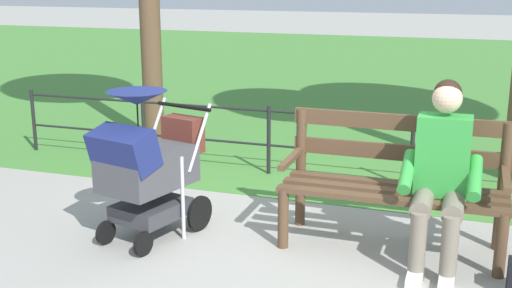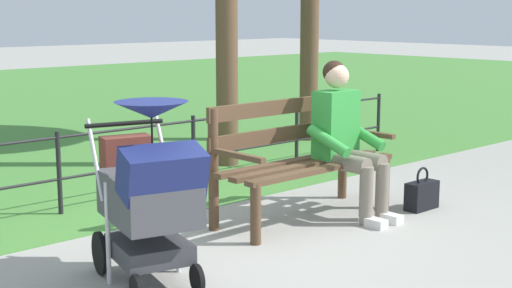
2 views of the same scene
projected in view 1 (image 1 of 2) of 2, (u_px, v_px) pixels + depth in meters
name	position (u px, v px, depth m)	size (l,w,h in m)	color
ground_plane	(296.00, 238.00, 4.96)	(60.00, 60.00, 0.00)	#9E9B93
grass_lawn	(412.00, 74.00, 13.01)	(40.00, 16.00, 0.01)	#478438
park_bench	(395.00, 177.00, 4.71)	(1.60, 0.60, 0.96)	brown
person_on_bench	(441.00, 170.00, 4.36)	(0.53, 0.74, 1.28)	slate
stroller	(147.00, 163.00, 4.81)	(0.70, 0.97, 1.15)	black
park_fence	(338.00, 139.00, 6.22)	(7.05, 0.04, 0.70)	black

